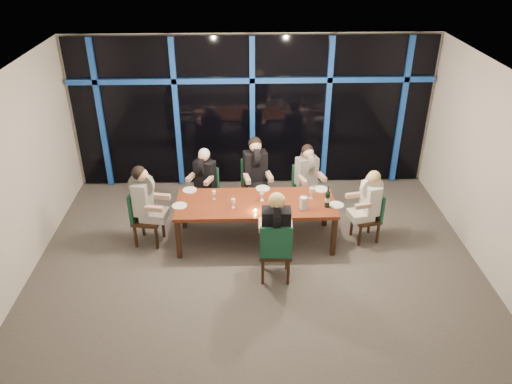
# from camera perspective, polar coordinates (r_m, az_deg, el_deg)

# --- Properties ---
(room) EXTENTS (7.04, 7.00, 3.02)m
(room) POSITION_cam_1_polar(r_m,az_deg,el_deg) (6.84, 0.16, 4.71)
(room) COLOR #5B5650
(room) RESTS_ON ground
(window_wall) EXTENTS (6.86, 0.43, 2.94)m
(window_wall) POSITION_cam_1_polar(r_m,az_deg,el_deg) (9.74, -0.36, 9.27)
(window_wall) COLOR black
(window_wall) RESTS_ON ground
(dining_table) EXTENTS (2.60, 1.00, 0.75)m
(dining_table) POSITION_cam_1_polar(r_m,az_deg,el_deg) (8.17, -0.04, -1.58)
(dining_table) COLOR brown
(dining_table) RESTS_ON ground
(chair_far_left) EXTENTS (0.52, 0.52, 0.87)m
(chair_far_left) POSITION_cam_1_polar(r_m,az_deg,el_deg) (9.17, -5.66, 0.51)
(chair_far_left) COLOR black
(chair_far_left) RESTS_ON ground
(chair_far_mid) EXTENTS (0.54, 0.54, 0.99)m
(chair_far_mid) POSITION_cam_1_polar(r_m,az_deg,el_deg) (9.18, -0.16, 1.15)
(chair_far_mid) COLOR black
(chair_far_mid) RESTS_ON ground
(chair_far_right) EXTENTS (0.53, 0.53, 0.91)m
(chair_far_right) POSITION_cam_1_polar(r_m,az_deg,el_deg) (9.19, 5.60, 0.74)
(chair_far_right) COLOR black
(chair_far_right) RESTS_ON ground
(chair_end_left) EXTENTS (0.52, 0.52, 0.96)m
(chair_end_left) POSITION_cam_1_polar(r_m,az_deg,el_deg) (8.42, -12.84, -2.50)
(chair_end_left) COLOR black
(chair_end_left) RESTS_ON ground
(chair_end_right) EXTENTS (0.49, 0.49, 0.88)m
(chair_end_right) POSITION_cam_1_polar(r_m,az_deg,el_deg) (8.53, 12.97, -2.45)
(chair_end_right) COLOR black
(chair_end_right) RESTS_ON ground
(chair_near_mid) EXTENTS (0.49, 0.49, 1.01)m
(chair_near_mid) POSITION_cam_1_polar(r_m,az_deg,el_deg) (7.36, 2.27, -6.53)
(chair_near_mid) COLOR black
(chair_near_mid) RESTS_ON ground
(diner_far_left) EXTENTS (0.54, 0.59, 0.84)m
(diner_far_left) POSITION_cam_1_polar(r_m,az_deg,el_deg) (8.96, -5.97, 2.25)
(diner_far_left) COLOR black
(diner_far_left) RESTS_ON ground
(diner_far_mid) EXTENTS (0.54, 0.65, 0.96)m
(diner_far_mid) POSITION_cam_1_polar(r_m,az_deg,el_deg) (8.93, -0.05, 3.12)
(diner_far_mid) COLOR black
(diner_far_mid) RESTS_ON ground
(diner_far_right) EXTENTS (0.54, 0.62, 0.88)m
(diner_far_right) POSITION_cam_1_polar(r_m,az_deg,el_deg) (8.96, 5.92, 2.56)
(diner_far_right) COLOR black
(diner_far_right) RESTS_ON ground
(diner_end_left) EXTENTS (0.64, 0.52, 0.94)m
(diner_end_left) POSITION_cam_1_polar(r_m,az_deg,el_deg) (8.21, -12.59, -0.26)
(diner_end_left) COLOR black
(diner_end_left) RESTS_ON ground
(diner_end_right) EXTENTS (0.59, 0.49, 0.86)m
(diner_end_right) POSITION_cam_1_polar(r_m,az_deg,el_deg) (8.33, 12.78, -0.46)
(diner_end_right) COLOR white
(diner_end_right) RESTS_ON ground
(diner_near_mid) EXTENTS (0.51, 0.64, 0.99)m
(diner_near_mid) POSITION_cam_1_polar(r_m,az_deg,el_deg) (7.20, 2.31, -3.54)
(diner_near_mid) COLOR black
(diner_near_mid) RESTS_ON ground
(plate_far_left) EXTENTS (0.24, 0.24, 0.01)m
(plate_far_left) POSITION_cam_1_polar(r_m,az_deg,el_deg) (8.55, -7.59, 0.22)
(plate_far_left) COLOR white
(plate_far_left) RESTS_ON dining_table
(plate_far_mid) EXTENTS (0.24, 0.24, 0.01)m
(plate_far_mid) POSITION_cam_1_polar(r_m,az_deg,el_deg) (8.52, 0.78, 0.40)
(plate_far_mid) COLOR white
(plate_far_mid) RESTS_ON dining_table
(plate_far_right) EXTENTS (0.24, 0.24, 0.01)m
(plate_far_right) POSITION_cam_1_polar(r_m,az_deg,el_deg) (8.57, 7.49, 0.31)
(plate_far_right) COLOR white
(plate_far_right) RESTS_ON dining_table
(plate_end_left) EXTENTS (0.24, 0.24, 0.01)m
(plate_end_left) POSITION_cam_1_polar(r_m,az_deg,el_deg) (8.11, -8.73, -1.56)
(plate_end_left) COLOR white
(plate_end_left) RESTS_ON dining_table
(plate_end_right) EXTENTS (0.24, 0.24, 0.01)m
(plate_end_right) POSITION_cam_1_polar(r_m,az_deg,el_deg) (8.14, 9.03, -1.47)
(plate_end_right) COLOR white
(plate_end_right) RESTS_ON dining_table
(plate_near_mid) EXTENTS (0.24, 0.24, 0.01)m
(plate_near_mid) POSITION_cam_1_polar(r_m,az_deg,el_deg) (7.79, 2.16, -2.60)
(plate_near_mid) COLOR white
(plate_near_mid) RESTS_ON dining_table
(wine_bottle) EXTENTS (0.08, 0.08, 0.37)m
(wine_bottle) POSITION_cam_1_polar(r_m,az_deg,el_deg) (8.02, 8.17, -0.82)
(wine_bottle) COLOR black
(wine_bottle) RESTS_ON dining_table
(water_pitcher) EXTENTS (0.13, 0.12, 0.21)m
(water_pitcher) POSITION_cam_1_polar(r_m,az_deg,el_deg) (7.93, 5.43, -1.29)
(water_pitcher) COLOR silver
(water_pitcher) RESTS_ON dining_table
(tea_light) EXTENTS (0.05, 0.05, 0.03)m
(tea_light) POSITION_cam_1_polar(r_m,az_deg,el_deg) (7.88, -0.09, -2.15)
(tea_light) COLOR #FF9B4C
(tea_light) RESTS_ON dining_table
(wine_glass_a) EXTENTS (0.06, 0.06, 0.16)m
(wine_glass_a) POSITION_cam_1_polar(r_m,az_deg,el_deg) (7.93, -2.63, -1.07)
(wine_glass_a) COLOR silver
(wine_glass_a) RESTS_ON dining_table
(wine_glass_b) EXTENTS (0.07, 0.07, 0.19)m
(wine_glass_b) POSITION_cam_1_polar(r_m,az_deg,el_deg) (8.12, 0.69, -0.09)
(wine_glass_b) COLOR silver
(wine_glass_b) RESTS_ON dining_table
(wine_glass_c) EXTENTS (0.06, 0.06, 0.16)m
(wine_glass_c) POSITION_cam_1_polar(r_m,az_deg,el_deg) (8.00, 3.08, -0.83)
(wine_glass_c) COLOR silver
(wine_glass_c) RESTS_ON dining_table
(wine_glass_d) EXTENTS (0.06, 0.06, 0.16)m
(wine_glass_d) POSITION_cam_1_polar(r_m,az_deg,el_deg) (8.19, -4.84, -0.12)
(wine_glass_d) COLOR silver
(wine_glass_d) RESTS_ON dining_table
(wine_glass_e) EXTENTS (0.07, 0.07, 0.19)m
(wine_glass_e) POSITION_cam_1_polar(r_m,az_deg,el_deg) (8.23, 6.37, 0.12)
(wine_glass_e) COLOR silver
(wine_glass_e) RESTS_ON dining_table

